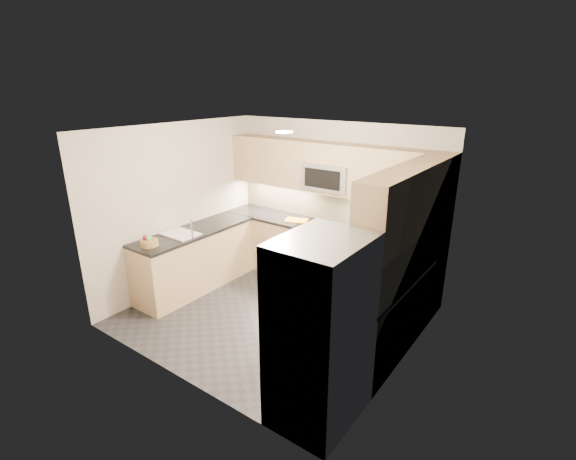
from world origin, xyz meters
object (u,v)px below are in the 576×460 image
(microwave, at_px, (329,177))
(utensil_bowl, at_px, (420,245))
(fruit_basket, at_px, (149,243))
(cutting_board, at_px, (297,220))
(gas_range, at_px, (322,256))
(refrigerator, at_px, (321,332))

(microwave, relative_size, utensil_bowl, 3.01)
(microwave, bearing_deg, fruit_basket, -124.28)
(cutting_board, bearing_deg, fruit_basket, -115.36)
(utensil_bowl, bearing_deg, gas_range, 177.10)
(gas_range, relative_size, utensil_bowl, 3.61)
(refrigerator, xyz_separation_m, fruit_basket, (-2.94, 0.36, 0.08))
(utensil_bowl, xyz_separation_m, cutting_board, (-2.04, 0.09, -0.07))
(gas_range, height_order, cutting_board, cutting_board)
(refrigerator, bearing_deg, fruit_basket, 173.03)
(gas_range, bearing_deg, microwave, 90.00)
(gas_range, relative_size, fruit_basket, 3.78)
(utensil_bowl, bearing_deg, fruit_basket, -146.71)
(microwave, distance_m, cutting_board, 0.92)
(utensil_bowl, relative_size, cutting_board, 0.70)
(microwave, xyz_separation_m, cutting_board, (-0.51, -0.11, -0.75))
(gas_range, xyz_separation_m, refrigerator, (1.45, -2.43, 0.45))
(gas_range, xyz_separation_m, microwave, (0.00, 0.12, 1.24))
(microwave, distance_m, fruit_basket, 2.75)
(cutting_board, bearing_deg, gas_range, -1.30)
(microwave, bearing_deg, refrigerator, -60.38)
(refrigerator, relative_size, utensil_bowl, 7.14)
(refrigerator, bearing_deg, microwave, 119.62)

